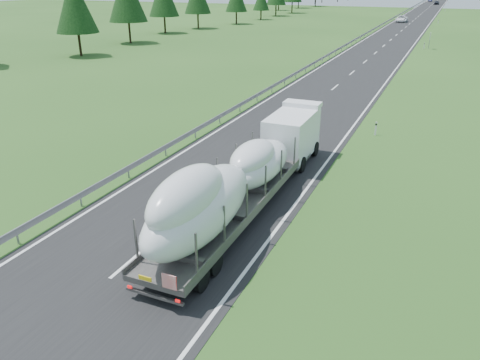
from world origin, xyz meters
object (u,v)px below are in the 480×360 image
at_px(highway_sign, 430,37).
at_px(distant_car_dark, 436,3).
at_px(distant_car_blue, 430,0).
at_px(boat_truck, 242,174).
at_px(distant_van, 402,19).

distance_m(highway_sign, distant_car_dark, 148.10).
relative_size(distant_car_dark, distant_car_blue, 1.03).
xyz_separation_m(boat_truck, distant_car_dark, (-0.96, 213.45, -1.32)).
relative_size(boat_truck, distant_van, 3.13).
bearing_deg(highway_sign, distant_car_blue, 93.16).
height_order(highway_sign, distant_car_dark, highway_sign).
bearing_deg(boat_truck, distant_car_dark, 90.26).
bearing_deg(distant_car_blue, highway_sign, -86.49).
relative_size(distant_van, distant_car_blue, 1.29).
relative_size(boat_truck, distant_car_blue, 4.05).
bearing_deg(distant_van, distant_car_dark, 86.92).
xyz_separation_m(highway_sign, distant_van, (-9.70, 50.85, -0.99)).
height_order(boat_truck, distant_van, boat_truck).
bearing_deg(distant_car_dark, distant_car_blue, 103.78).
distance_m(distant_car_dark, distant_car_blue, 29.44).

